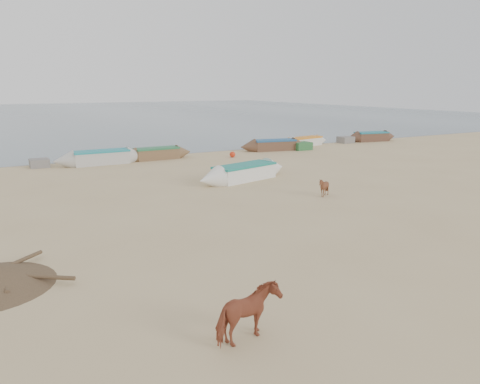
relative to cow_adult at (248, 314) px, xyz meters
name	(u,v)px	position (x,y,z in m)	size (l,w,h in m)	color
ground	(296,242)	(4.69, 4.76, -0.63)	(140.00, 140.00, 0.00)	tan
sea	(34,115)	(4.69, 86.76, -0.62)	(160.00, 160.00, 0.00)	slate
cow_adult	(248,314)	(0.00, 0.00, 0.00)	(0.67, 1.48, 1.25)	#994B32
calf_front	(324,187)	(9.93, 9.73, -0.16)	(0.75, 0.85, 0.93)	brown
near_canoe	(245,172)	(8.58, 15.20, -0.17)	(6.66, 1.37, 0.91)	white
waterline_canoes	(123,155)	(4.37, 25.47, -0.18)	(54.11, 3.94, 0.97)	brown
beach_clutter	(180,154)	(8.44, 24.83, -0.33)	(42.50, 3.67, 0.64)	#2D6531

